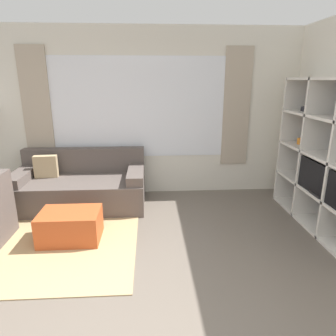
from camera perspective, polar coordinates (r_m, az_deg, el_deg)
The scene contains 5 objects.
wall_back at distance 5.01m, azimuth -5.57°, elevation 10.28°, with size 6.43×0.11×2.70m.
area_rug at distance 4.11m, azimuth -24.36°, elevation -12.42°, with size 2.54×2.10×0.01m, color tan.
shelving_unit at distance 4.27m, azimuth 28.59°, elevation 1.69°, with size 0.42×2.00×1.92m.
couch_main at distance 4.85m, azimuth -16.21°, elevation -3.42°, with size 1.94×0.98×0.83m.
ottoman at distance 3.88m, azimuth -18.07°, elevation -10.47°, with size 0.71×0.50×0.37m.
Camera 1 is at (0.17, -1.77, 1.90)m, focal length 32.00 mm.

